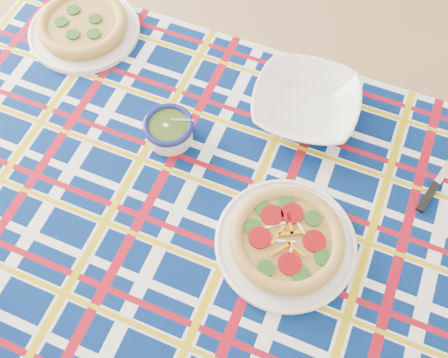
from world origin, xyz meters
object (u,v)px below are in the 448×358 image
Objects in this scene: main_focaccia_plate at (287,239)px; pesto_bowl at (169,129)px; serving_bowl at (305,104)px; dining_table at (215,218)px.

main_focaccia_plate is 0.41m from pesto_bowl.
main_focaccia_plate is 0.39m from serving_bowl.
pesto_bowl reaches higher than main_focaccia_plate.
main_focaccia_plate is at bearing -8.85° from dining_table.
main_focaccia_plate is 1.22× the size of serving_bowl.
serving_bowl is (0.24, 0.28, -0.00)m from pesto_bowl.
dining_table is 5.45× the size of main_focaccia_plate.
pesto_bowl is at bearing -131.26° from serving_bowl.
main_focaccia_plate is at bearing -64.76° from serving_bowl.
pesto_bowl reaches higher than dining_table.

